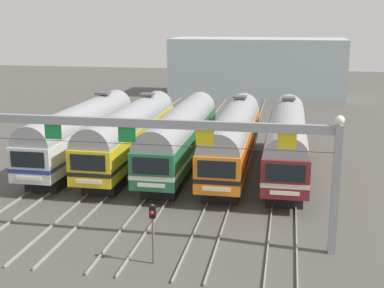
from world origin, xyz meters
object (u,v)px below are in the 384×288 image
object	(u,v)px
commuter_train_silver	(82,130)
commuter_train_yellow	(131,132)
yard_signal_mast	(153,223)
commuter_train_orange	(233,136)
commuter_train_green	(181,134)
catenary_gantry	(127,142)
commuter_train_maroon	(287,139)

from	to	relation	value
commuter_train_silver	commuter_train_yellow	size ratio (longest dim) A/B	1.00
commuter_train_yellow	yard_signal_mast	world-z (taller)	commuter_train_yellow
commuter_train_orange	commuter_train_green	bearing A→B (deg)	-179.94
commuter_train_yellow	catenary_gantry	world-z (taller)	catenary_gantry
catenary_gantry	commuter_train_yellow	bearing A→B (deg)	106.54
commuter_train_orange	commuter_train_maroon	distance (m)	4.01
commuter_train_green	commuter_train_yellow	bearing A→B (deg)	179.94
commuter_train_yellow	commuter_train_maroon	size ratio (longest dim) A/B	1.00
commuter_train_silver	catenary_gantry	bearing A→B (deg)	-59.30
catenary_gantry	yard_signal_mast	bearing A→B (deg)	-53.66
commuter_train_silver	commuter_train_yellow	world-z (taller)	same
commuter_train_orange	commuter_train_maroon	xyz separation A→B (m)	(4.01, 0.00, 0.00)
commuter_train_maroon	catenary_gantry	world-z (taller)	catenary_gantry
commuter_train_orange	commuter_train_maroon	size ratio (longest dim) A/B	1.00
commuter_train_green	commuter_train_maroon	size ratio (longest dim) A/B	1.00
commuter_train_silver	commuter_train_green	xyz separation A→B (m)	(8.02, -0.00, -0.00)
commuter_train_maroon	yard_signal_mast	distance (m)	17.31
commuter_train_maroon	catenary_gantry	bearing A→B (deg)	-120.70
commuter_train_orange	yard_signal_mast	world-z (taller)	commuter_train_orange
commuter_train_yellow	commuter_train_green	distance (m)	4.01
commuter_train_orange	catenary_gantry	bearing A→B (deg)	-106.54
commuter_train_silver	commuter_train_maroon	xyz separation A→B (m)	(16.03, 0.00, 0.00)
commuter_train_yellow	commuter_train_maroon	bearing A→B (deg)	0.00
commuter_train_orange	commuter_train_maroon	world-z (taller)	same
commuter_train_yellow	commuter_train_maroon	distance (m)	12.02
commuter_train_yellow	commuter_train_maroon	xyz separation A→B (m)	(12.02, 0.00, 0.00)
commuter_train_green	commuter_train_orange	distance (m)	4.01
commuter_train_orange	catenary_gantry	world-z (taller)	catenary_gantry
commuter_train_green	catenary_gantry	size ratio (longest dim) A/B	0.85
yard_signal_mast	catenary_gantry	bearing A→B (deg)	126.34
yard_signal_mast	commuter_train_silver	bearing A→B (deg)	121.70
commuter_train_maroon	commuter_train_green	bearing A→B (deg)	-179.97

